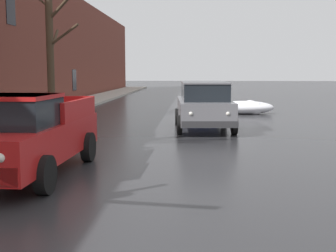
{
  "coord_description": "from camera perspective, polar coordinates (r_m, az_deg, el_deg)",
  "views": [
    {
      "loc": [
        1.6,
        -1.76,
        2.22
      ],
      "look_at": [
        0.97,
        9.35,
        0.84
      ],
      "focal_mm": 47.75,
      "sensor_mm": 36.0,
      "label": 1
    }
  ],
  "objects": [
    {
      "name": "left_sidewalk_slab",
      "position": [
        21.27,
        -17.64,
        0.91
      ],
      "size": [
        2.66,
        80.0,
        0.14
      ],
      "primitive_type": "cube",
      "color": "#A8A399",
      "rests_on": "ground"
    },
    {
      "name": "snow_bank_along_left_kerb",
      "position": [
        23.77,
        10.06,
        2.2
      ],
      "size": [
        2.6,
        0.99,
        0.67
      ],
      "color": "white",
      "rests_on": "ground"
    },
    {
      "name": "snow_bank_near_corner_right",
      "position": [
        23.51,
        9.91,
        2.35
      ],
      "size": [
        3.06,
        1.38,
        0.72
      ],
      "color": "white",
      "rests_on": "ground"
    },
    {
      "name": "bare_tree_mid_block",
      "position": [
        21.23,
        -14.74,
        10.29
      ],
      "size": [
        2.73,
        2.29,
        6.63
      ],
      "color": "#423323",
      "rests_on": "ground"
    },
    {
      "name": "pickup_truck_red_approaching_near_lane",
      "position": [
        9.89,
        -17.82,
        -1.08
      ],
      "size": [
        2.18,
        5.09,
        1.76
      ],
      "color": "red",
      "rests_on": "ground"
    },
    {
      "name": "suv_grey_parked_kerbside_close",
      "position": [
        17.06,
        4.57,
        2.88
      ],
      "size": [
        2.31,
        4.74,
        1.82
      ],
      "color": "slate",
      "rests_on": "ground"
    },
    {
      "name": "sedan_darkblue_parked_kerbside_mid",
      "position": [
        24.32,
        4.32,
        3.56
      ],
      "size": [
        2.19,
        4.2,
        1.42
      ],
      "color": "navy",
      "rests_on": "ground"
    }
  ]
}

